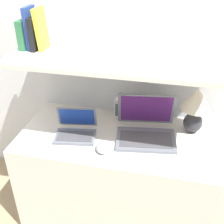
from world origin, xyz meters
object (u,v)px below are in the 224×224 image
Objects in this scene: computer_mouse at (102,148)px; router_box at (121,108)px; laptop_small at (76,130)px; table_lamp at (196,105)px; book_blue at (31,28)px; laptop_large at (146,129)px; book_black at (36,33)px; book_green at (25,34)px; book_yellow at (41,29)px.

computer_mouse is 0.44m from router_box.
laptop_small is 0.40m from router_box.
book_blue is at bearing -174.90° from table_lamp.
laptop_large is 0.94m from book_black.
laptop_large is 2.41× the size of book_green.
router_box is at bearing 16.47° from book_green.
laptop_large is 0.98m from book_blue.
book_blue is (-0.51, 0.26, 0.66)m from computer_mouse.
book_blue reaches higher than book_black.
laptop_large is at bearing -45.38° from router_box.
laptop_large is (-0.31, -0.13, -0.15)m from table_lamp.
book_yellow is at bearing 176.97° from laptop_large.
router_box is at bearing 50.10° from laptop_small.
table_lamp is at bearing 5.10° from book_blue.
book_blue is at bearing 153.11° from computer_mouse.
table_lamp is 1.84× the size of book_green.
book_black is at bearing 0.00° from book_green.
router_box is at bearing 84.60° from computer_mouse.
laptop_small is at bearing -29.84° from book_yellow.
book_black is (-0.52, -0.18, 0.57)m from router_box.
laptop_large is 1.68× the size of book_blue.
computer_mouse is at bearing -95.40° from router_box.
computer_mouse is at bearing -138.37° from laptop_large.
computer_mouse is at bearing -25.12° from book_green.
book_blue is at bearing -162.36° from router_box.
book_black is at bearing 0.00° from book_blue.
computer_mouse is at bearing -30.47° from book_yellow.
book_blue reaches higher than computer_mouse.
book_green reaches higher than laptop_small.
computer_mouse is 0.50× the size of book_yellow.
book_yellow is at bearing -0.00° from book_blue.
table_lamp is 1.64× the size of book_black.
table_lamp is at bearing -8.82° from router_box.
book_yellow is (0.04, -0.00, 0.03)m from book_black.
book_green is (-0.34, 0.13, 0.60)m from laptop_small.
book_black reaches higher than laptop_large.
book_blue is at bearing 156.37° from laptop_small.
book_yellow reaches higher than laptop_small.
laptop_small is at bearing -26.26° from book_black.
book_black is at bearing -161.29° from router_box.
laptop_large is 1.45× the size of laptop_small.
laptop_large is at bearing -3.03° from book_yellow.
book_yellow is at bearing -0.00° from book_green.
laptop_large is 0.99m from book_green.
table_lamp is 1.30× the size of book_yellow.
table_lamp is at bearing 23.24° from laptop_large.
book_blue is at bearing 180.00° from book_yellow.
laptop_small is at bearing 148.88° from computer_mouse.
book_yellow is at bearing 150.16° from laptop_small.
book_blue is (-0.76, 0.04, 0.62)m from laptop_large.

